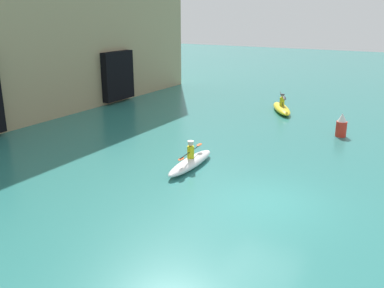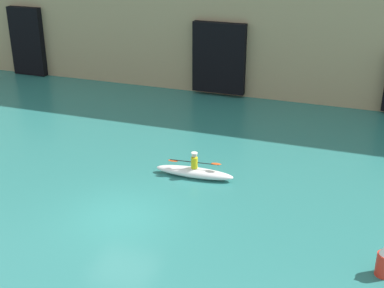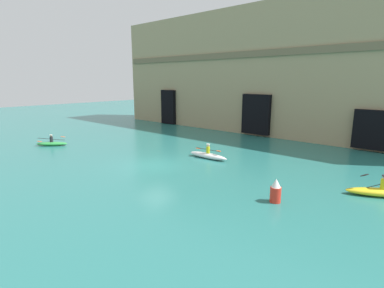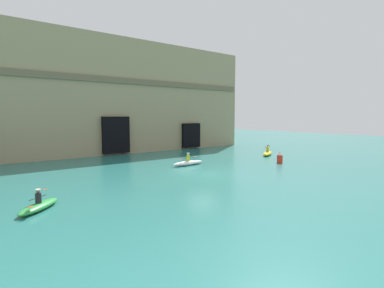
{
  "view_description": "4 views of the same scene",
  "coord_description": "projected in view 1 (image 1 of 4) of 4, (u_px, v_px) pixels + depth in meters",
  "views": [
    {
      "loc": [
        -12.71,
        -4.37,
        6.21
      ],
      "look_at": [
        2.34,
        4.31,
        0.75
      ],
      "focal_mm": 40.0,
      "sensor_mm": 36.0,
      "label": 1
    },
    {
      "loc": [
        8.24,
        -15.42,
        10.58
      ],
      "look_at": [
        1.8,
        2.96,
        1.98
      ],
      "focal_mm": 50.0,
      "sensor_mm": 36.0,
      "label": 2
    },
    {
      "loc": [
        15.61,
        -13.63,
        5.95
      ],
      "look_at": [
        -0.01,
        3.84,
        0.93
      ],
      "focal_mm": 28.0,
      "sensor_mm": 36.0,
      "label": 3
    },
    {
      "loc": [
        -14.91,
        -17.85,
        4.56
      ],
      "look_at": [
        2.77,
        4.88,
        1.84
      ],
      "focal_mm": 28.0,
      "sensor_mm": 36.0,
      "label": 4
    }
  ],
  "objects": [
    {
      "name": "kayak_white",
      "position": [
        191.0,
        162.0,
        17.55
      ],
      "size": [
        3.46,
        0.79,
        1.15
      ],
      "rotation": [
        0.0,
        0.0,
        3.18
      ],
      "color": "white",
      "rests_on": "ground"
    },
    {
      "name": "kayak_yellow",
      "position": [
        282.0,
        108.0,
        27.19
      ],
      "size": [
        3.52,
        2.48,
        1.18
      ],
      "rotation": [
        0.0,
        0.0,
        0.52
      ],
      "color": "yellow",
      "rests_on": "ground"
    },
    {
      "name": "ground_plane",
      "position": [
        268.0,
        202.0,
        14.45
      ],
      "size": [
        120.0,
        120.0,
        0.0
      ],
      "primitive_type": "plane",
      "color": "#28706B"
    },
    {
      "name": "marker_buoy",
      "position": [
        341.0,
        126.0,
        21.82
      ],
      "size": [
        0.54,
        0.54,
        1.21
      ],
      "color": "red",
      "rests_on": "ground"
    }
  ]
}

